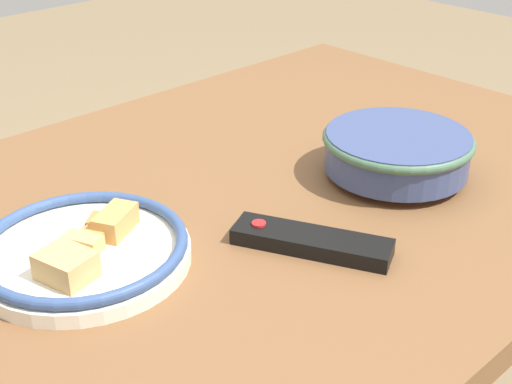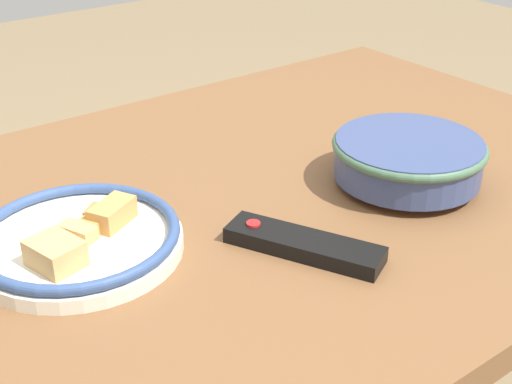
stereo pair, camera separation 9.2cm
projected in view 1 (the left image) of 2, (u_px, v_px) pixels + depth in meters
name	position (u px, v px, depth m)	size (l,w,h in m)	color
dining_table	(220.00, 263.00, 1.00)	(1.35, 0.82, 0.75)	brown
noodle_bowl	(397.00, 151.00, 1.01)	(0.21, 0.21, 0.07)	#384775
food_plate	(84.00, 250.00, 0.83)	(0.25, 0.25, 0.05)	silver
tv_remote	(311.00, 242.00, 0.86)	(0.13, 0.20, 0.02)	black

